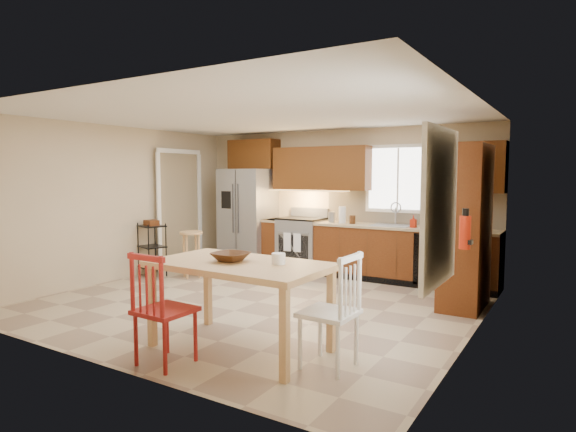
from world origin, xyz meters
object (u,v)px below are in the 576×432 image
(refrigerator, at_px, (248,217))
(bar_stool, at_px, (192,255))
(chair_white, at_px, (329,311))
(table_bowl, at_px, (231,261))
(table_jar, at_px, (279,261))
(fire_extinguisher, at_px, (465,232))
(utility_cart, at_px, (152,249))
(chair_red, at_px, (165,308))
(soap_bottle, at_px, (413,221))
(pantry, at_px, (466,227))
(dining_table, at_px, (240,306))
(range_stove, at_px, (302,245))

(refrigerator, height_order, bar_stool, refrigerator)
(chair_white, relative_size, table_bowl, 2.90)
(chair_white, distance_m, table_jar, 0.69)
(fire_extinguisher, height_order, utility_cart, fire_extinguisher)
(refrigerator, bearing_deg, chair_red, -62.72)
(soap_bottle, distance_m, bar_stool, 3.64)
(table_bowl, xyz_separation_m, bar_stool, (-2.58, 2.21, -0.48))
(pantry, bearing_deg, table_jar, -114.55)
(chair_white, bearing_deg, utility_cart, 67.23)
(refrigerator, height_order, pantry, pantry)
(pantry, xyz_separation_m, table_jar, (-1.19, -2.60, -0.15))
(refrigerator, height_order, soap_bottle, refrigerator)
(refrigerator, distance_m, dining_table, 4.47)
(fire_extinguisher, xyz_separation_m, chair_white, (-0.82, -1.61, -0.59))
(fire_extinguisher, height_order, bar_stool, fire_extinguisher)
(fire_extinguisher, xyz_separation_m, bar_stool, (-4.46, 0.55, -0.71))
(refrigerator, bearing_deg, bar_stool, -95.14)
(bar_stool, distance_m, utility_cart, 0.72)
(table_bowl, relative_size, utility_cart, 0.39)
(refrigerator, relative_size, table_jar, 10.87)
(range_stove, xyz_separation_m, chair_white, (2.36, -3.64, 0.05))
(chair_white, bearing_deg, dining_table, 94.32)
(table_bowl, bearing_deg, refrigerator, 123.98)
(chair_white, bearing_deg, table_jar, 85.33)
(table_bowl, distance_m, bar_stool, 3.43)
(fire_extinguisher, xyz_separation_m, table_jar, (-1.39, -1.55, -0.20))
(range_stove, distance_m, table_bowl, 3.94)
(fire_extinguisher, relative_size, dining_table, 0.21)
(range_stove, distance_m, dining_table, 3.95)
(range_stove, distance_m, table_jar, 4.03)
(table_bowl, bearing_deg, soap_bottle, 78.57)
(table_jar, relative_size, bar_stool, 0.22)
(utility_cart, bearing_deg, pantry, 26.00)
(bar_stool, bearing_deg, table_bowl, -21.95)
(chair_white, distance_m, table_bowl, 1.12)
(range_stove, xyz_separation_m, table_bowl, (1.30, -3.69, 0.40))
(soap_bottle, xyz_separation_m, table_jar, (-0.24, -3.50, -0.10))
(refrigerator, xyz_separation_m, dining_table, (2.56, -3.63, -0.48))
(refrigerator, relative_size, pantry, 0.87)
(range_stove, distance_m, soap_bottle, 2.10)
(refrigerator, relative_size, soap_bottle, 9.53)
(fire_extinguisher, bearing_deg, utility_cart, 176.47)
(table_jar, bearing_deg, dining_table, -164.05)
(fire_extinguisher, relative_size, chair_white, 0.35)
(dining_table, bearing_deg, utility_cart, 150.85)
(soap_bottle, height_order, pantry, pantry)
(fire_extinguisher, bearing_deg, soap_bottle, 120.53)
(dining_table, distance_m, chair_white, 0.96)
(bar_stool, height_order, utility_cart, utility_cart)
(chair_white, bearing_deg, bar_stool, 60.55)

